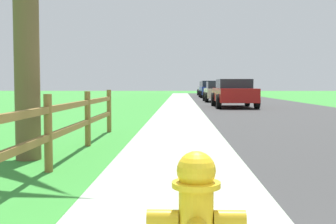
{
  "coord_description": "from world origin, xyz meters",
  "views": [
    {
      "loc": [
        -0.95,
        -0.9,
        1.17
      ],
      "look_at": [
        -1.15,
        6.13,
        0.74
      ],
      "focal_mm": 47.51,
      "sensor_mm": 36.0,
      "label": 1
    }
  ],
  "objects_px": {
    "fire_hydrant": "(196,211)",
    "parked_car_blue": "(211,89)",
    "parked_car_beige": "(219,91)",
    "parked_car_silver": "(208,89)",
    "parked_suv_red": "(234,93)"
  },
  "relations": [
    {
      "from": "parked_car_silver",
      "to": "fire_hydrant",
      "type": "bearing_deg",
      "value": -93.58
    },
    {
      "from": "fire_hydrant",
      "to": "parked_car_blue",
      "type": "bearing_deg",
      "value": 85.97
    },
    {
      "from": "parked_suv_red",
      "to": "parked_car_silver",
      "type": "distance_m",
      "value": 25.44
    },
    {
      "from": "parked_car_beige",
      "to": "parked_car_silver",
      "type": "xyz_separation_m",
      "value": [
        0.3,
        17.62,
        0.04
      ]
    },
    {
      "from": "parked_car_blue",
      "to": "parked_car_beige",
      "type": "bearing_deg",
      "value": -90.58
    },
    {
      "from": "parked_car_beige",
      "to": "parked_car_blue",
      "type": "relative_size",
      "value": 0.98
    },
    {
      "from": "fire_hydrant",
      "to": "parked_car_blue",
      "type": "height_order",
      "value": "parked_car_blue"
    },
    {
      "from": "fire_hydrant",
      "to": "parked_car_silver",
      "type": "relative_size",
      "value": 0.16
    },
    {
      "from": "parked_car_silver",
      "to": "parked_car_blue",
      "type": "bearing_deg",
      "value": -91.43
    },
    {
      "from": "parked_suv_red",
      "to": "parked_car_blue",
      "type": "relative_size",
      "value": 1.07
    },
    {
      "from": "parked_car_beige",
      "to": "parked_car_silver",
      "type": "bearing_deg",
      "value": 89.03
    },
    {
      "from": "parked_car_beige",
      "to": "parked_car_blue",
      "type": "distance_m",
      "value": 9.6
    },
    {
      "from": "fire_hydrant",
      "to": "parked_car_beige",
      "type": "bearing_deg",
      "value": 84.8
    },
    {
      "from": "parked_car_beige",
      "to": "parked_car_silver",
      "type": "relative_size",
      "value": 0.89
    },
    {
      "from": "parked_suv_red",
      "to": "parked_car_blue",
      "type": "height_order",
      "value": "parked_car_blue"
    }
  ]
}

